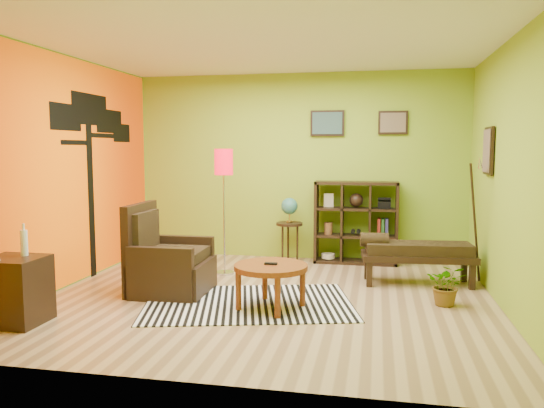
% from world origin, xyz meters
% --- Properties ---
extents(ground, '(5.00, 5.00, 0.00)m').
position_xyz_m(ground, '(0.00, 0.00, 0.00)').
color(ground, tan).
rests_on(ground, ground).
extents(room_shell, '(5.04, 4.54, 2.82)m').
position_xyz_m(room_shell, '(-0.09, 0.01, 1.80)').
color(room_shell, '#8AB029').
rests_on(room_shell, ground).
extents(zebra_rug, '(2.51, 1.96, 0.01)m').
position_xyz_m(zebra_rug, '(-0.15, -0.27, 0.01)').
color(zebra_rug, white).
rests_on(zebra_rug, ground).
extents(coffee_table, '(0.77, 0.77, 0.49)m').
position_xyz_m(coffee_table, '(0.12, -0.40, 0.41)').
color(coffee_table, maroon).
rests_on(coffee_table, ground).
extents(armchair, '(0.88, 0.88, 1.04)m').
position_xyz_m(armchair, '(-1.20, -0.00, 0.32)').
color(armchair, black).
rests_on(armchair, ground).
extents(side_cabinet, '(0.54, 0.49, 0.96)m').
position_xyz_m(side_cabinet, '(-2.20, -1.33, 0.33)').
color(side_cabinet, black).
rests_on(side_cabinet, ground).
extents(floor_lamp, '(0.25, 0.25, 1.67)m').
position_xyz_m(floor_lamp, '(-0.80, 1.00, 1.35)').
color(floor_lamp, silver).
rests_on(floor_lamp, ground).
extents(globe_table, '(0.39, 0.39, 0.95)m').
position_xyz_m(globe_table, '(-0.07, 1.94, 0.72)').
color(globe_table, black).
rests_on(globe_table, ground).
extents(cube_shelf, '(1.20, 0.35, 1.20)m').
position_xyz_m(cube_shelf, '(0.91, 2.03, 0.60)').
color(cube_shelf, black).
rests_on(cube_shelf, ground).
extents(bench, '(1.42, 0.61, 0.63)m').
position_xyz_m(bench, '(1.67, 0.95, 0.41)').
color(bench, black).
rests_on(bench, ground).
extents(potted_plant, '(0.48, 0.52, 0.36)m').
position_xyz_m(potted_plant, '(1.95, 0.08, 0.18)').
color(potted_plant, '#26661E').
rests_on(potted_plant, ground).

